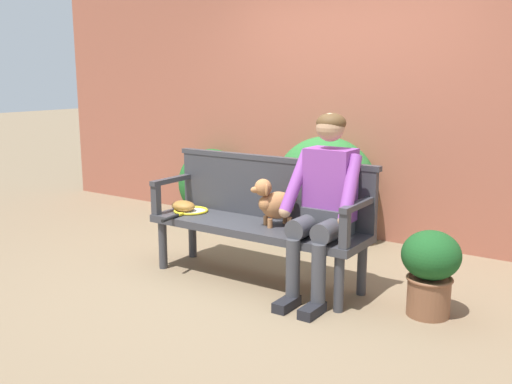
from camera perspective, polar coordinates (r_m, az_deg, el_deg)
The scene contains 13 objects.
ground_plane at distance 4.61m, azimuth -0.00°, elevation -8.68°, with size 40.00×40.00×0.00m, color #7A664C.
brick_garden_fence at distance 5.87m, azimuth 9.81°, elevation 9.46°, with size 8.00×0.30×2.79m, color #9E5642.
hedge_bush_mid_right at distance 6.52m, azimuth -4.39°, elevation 0.85°, with size 0.77×0.70×0.78m, color #1E5B23.
hedge_bush_mid_left at distance 5.68m, azimuth 6.80°, elevation 0.39°, with size 1.04×0.87×1.01m, color #286B2D.
garden_bench at distance 4.49m, azimuth -0.00°, elevation -3.87°, with size 1.78×0.50×0.46m.
bench_backrest at distance 4.60m, azimuth 1.53°, elevation 0.50°, with size 1.82×0.06×0.50m.
bench_armrest_left_end at distance 4.88m, azimuth -8.86°, elevation 0.39°, with size 0.06×0.50×0.28m.
bench_armrest_right_end at distance 3.95m, azimuth 9.53°, elevation -2.28°, with size 0.06×0.50×0.28m.
person_seated at distance 4.11m, azimuth 6.76°, elevation -0.68°, with size 0.56×0.65×1.33m.
dog_on_bench at distance 4.37m, azimuth 1.77°, elevation -1.01°, with size 0.30×0.34×0.37m.
tennis_racket at distance 4.87m, azimuth -6.60°, elevation -1.89°, with size 0.33×0.58×0.03m.
baseball_glove at distance 4.90m, azimuth -7.18°, elevation -1.38°, with size 0.22×0.17×0.09m, color #9E6B2D.
potted_plant at distance 4.04m, azimuth 16.79°, elevation -7.17°, with size 0.39×0.39×0.59m.
Camera 1 is at (2.43, -3.58, 1.59)m, focal length 40.62 mm.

